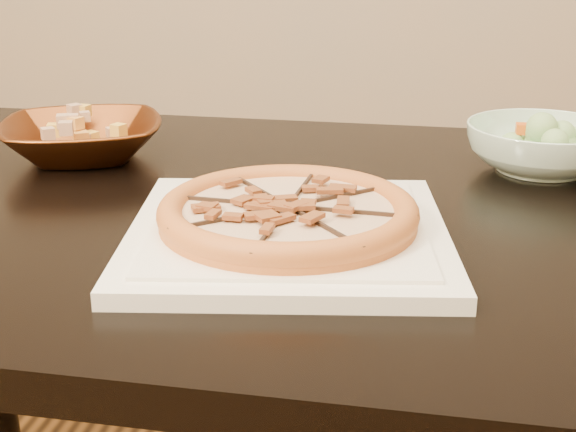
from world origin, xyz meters
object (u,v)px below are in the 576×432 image
(pizza, at_px, (288,212))
(dining_table, at_px, (230,279))
(salad_bowl, at_px, (542,148))
(plate, at_px, (288,233))
(bronze_bowl, at_px, (83,139))

(pizza, bearing_deg, dining_table, 127.32)
(pizza, height_order, salad_bowl, salad_bowl)
(pizza, bearing_deg, plate, -65.27)
(dining_table, relative_size, plate, 3.47)
(dining_table, xyz_separation_m, bronze_bowl, (-0.25, 0.14, 0.14))
(dining_table, height_order, salad_bowl, salad_bowl)
(plate, xyz_separation_m, bronze_bowl, (-0.35, 0.27, 0.02))
(bronze_bowl, bearing_deg, dining_table, -29.08)
(dining_table, xyz_separation_m, pizza, (0.10, -0.13, 0.14))
(bronze_bowl, bearing_deg, plate, -37.67)
(bronze_bowl, bearing_deg, salad_bowl, 4.73)
(plate, relative_size, bronze_bowl, 1.68)
(pizza, distance_m, salad_bowl, 0.43)
(plate, relative_size, salad_bowl, 1.86)
(dining_table, relative_size, pizza, 4.82)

